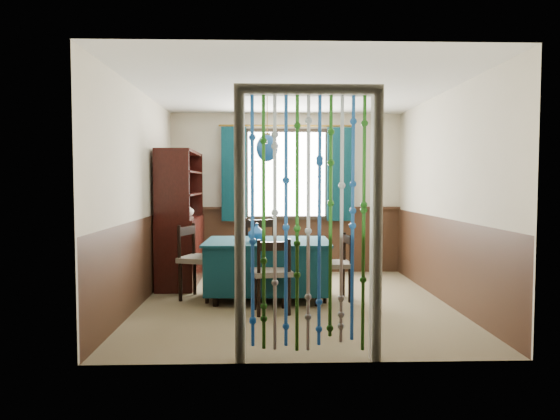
{
  "coord_description": "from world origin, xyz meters",
  "views": [
    {
      "loc": [
        -0.34,
        -5.85,
        1.42
      ],
      "look_at": [
        -0.16,
        0.24,
        1.09
      ],
      "focal_mm": 32.0,
      "sensor_mm": 36.0,
      "label": 1
    }
  ],
  "objects_px": {
    "chair_left": "(198,259)",
    "vase_sideboard": "(189,209)",
    "pendant_lamp": "(267,148)",
    "vase_table": "(257,233)",
    "dining_table": "(267,265)",
    "chair_far": "(263,251)",
    "sideboard": "(181,238)",
    "chair_near": "(272,273)",
    "chair_right": "(337,264)",
    "bowl_shelf": "(182,192)"
  },
  "relations": [
    {
      "from": "chair_near",
      "to": "sideboard",
      "type": "bearing_deg",
      "value": 117.54
    },
    {
      "from": "pendant_lamp",
      "to": "chair_left",
      "type": "bearing_deg",
      "value": 177.16
    },
    {
      "from": "chair_left",
      "to": "vase_sideboard",
      "type": "height_order",
      "value": "vase_sideboard"
    },
    {
      "from": "dining_table",
      "to": "sideboard",
      "type": "relative_size",
      "value": 0.82
    },
    {
      "from": "chair_left",
      "to": "chair_right",
      "type": "height_order",
      "value": "chair_left"
    },
    {
      "from": "chair_right",
      "to": "sideboard",
      "type": "bearing_deg",
      "value": 57.45
    },
    {
      "from": "chair_near",
      "to": "chair_right",
      "type": "bearing_deg",
      "value": 28.01
    },
    {
      "from": "sideboard",
      "to": "vase_sideboard",
      "type": "xyz_separation_m",
      "value": [
        0.06,
        0.36,
        0.39
      ]
    },
    {
      "from": "dining_table",
      "to": "chair_right",
      "type": "xyz_separation_m",
      "value": [
        0.84,
        -0.06,
        0.01
      ]
    },
    {
      "from": "sideboard",
      "to": "vase_sideboard",
      "type": "relative_size",
      "value": 10.03
    },
    {
      "from": "chair_far",
      "to": "chair_near",
      "type": "bearing_deg",
      "value": 78.92
    },
    {
      "from": "dining_table",
      "to": "vase_sideboard",
      "type": "xyz_separation_m",
      "value": [
        -1.16,
        1.39,
        0.6
      ]
    },
    {
      "from": "dining_table",
      "to": "sideboard",
      "type": "bearing_deg",
      "value": 141.52
    },
    {
      "from": "chair_right",
      "to": "chair_left",
      "type": "bearing_deg",
      "value": 81.67
    },
    {
      "from": "chair_left",
      "to": "vase_table",
      "type": "relative_size",
      "value": 4.6
    },
    {
      "from": "chair_near",
      "to": "sideboard",
      "type": "distance_m",
      "value": 2.12
    },
    {
      "from": "chair_right",
      "to": "pendant_lamp",
      "type": "xyz_separation_m",
      "value": [
        -0.84,
        0.06,
        1.41
      ]
    },
    {
      "from": "bowl_shelf",
      "to": "vase_table",
      "type": "bearing_deg",
      "value": -40.49
    },
    {
      "from": "chair_left",
      "to": "pendant_lamp",
      "type": "distance_m",
      "value": 1.6
    },
    {
      "from": "chair_far",
      "to": "sideboard",
      "type": "distance_m",
      "value": 1.22
    },
    {
      "from": "chair_far",
      "to": "vase_table",
      "type": "height_order",
      "value": "chair_far"
    },
    {
      "from": "chair_left",
      "to": "sideboard",
      "type": "bearing_deg",
      "value": -139.73
    },
    {
      "from": "dining_table",
      "to": "chair_far",
      "type": "distance_m",
      "value": 0.71
    },
    {
      "from": "dining_table",
      "to": "chair_far",
      "type": "bearing_deg",
      "value": 95.6
    },
    {
      "from": "sideboard",
      "to": "pendant_lamp",
      "type": "height_order",
      "value": "pendant_lamp"
    },
    {
      "from": "chair_right",
      "to": "chair_near",
      "type": "bearing_deg",
      "value": 122.46
    },
    {
      "from": "chair_right",
      "to": "sideboard",
      "type": "height_order",
      "value": "sideboard"
    },
    {
      "from": "chair_far",
      "to": "sideboard",
      "type": "relative_size",
      "value": 0.51
    },
    {
      "from": "dining_table",
      "to": "pendant_lamp",
      "type": "distance_m",
      "value": 1.42
    },
    {
      "from": "chair_right",
      "to": "vase_table",
      "type": "distance_m",
      "value": 1.04
    },
    {
      "from": "dining_table",
      "to": "sideboard",
      "type": "height_order",
      "value": "sideboard"
    },
    {
      "from": "vase_sideboard",
      "to": "sideboard",
      "type": "bearing_deg",
      "value": -99.38
    },
    {
      "from": "chair_left",
      "to": "vase_sideboard",
      "type": "relative_size",
      "value": 4.92
    },
    {
      "from": "chair_far",
      "to": "chair_right",
      "type": "distance_m",
      "value": 1.18
    },
    {
      "from": "chair_far",
      "to": "pendant_lamp",
      "type": "height_order",
      "value": "pendant_lamp"
    },
    {
      "from": "bowl_shelf",
      "to": "vase_sideboard",
      "type": "distance_m",
      "value": 0.64
    },
    {
      "from": "pendant_lamp",
      "to": "vase_sideboard",
      "type": "bearing_deg",
      "value": 129.93
    },
    {
      "from": "chair_near",
      "to": "chair_left",
      "type": "distance_m",
      "value": 1.14
    },
    {
      "from": "chair_far",
      "to": "chair_left",
      "type": "height_order",
      "value": "chair_far"
    },
    {
      "from": "chair_near",
      "to": "chair_left",
      "type": "height_order",
      "value": "chair_left"
    },
    {
      "from": "vase_table",
      "to": "chair_far",
      "type": "bearing_deg",
      "value": 84.33
    },
    {
      "from": "chair_near",
      "to": "sideboard",
      "type": "xyz_separation_m",
      "value": [
        -1.27,
        1.69,
        0.2
      ]
    },
    {
      "from": "bowl_shelf",
      "to": "vase_sideboard",
      "type": "height_order",
      "value": "bowl_shelf"
    },
    {
      "from": "chair_far",
      "to": "vase_sideboard",
      "type": "bearing_deg",
      "value": -46.72
    },
    {
      "from": "pendant_lamp",
      "to": "vase_table",
      "type": "distance_m",
      "value": 1.03
    },
    {
      "from": "chair_far",
      "to": "pendant_lamp",
      "type": "distance_m",
      "value": 1.52
    },
    {
      "from": "chair_near",
      "to": "vase_table",
      "type": "distance_m",
      "value": 0.73
    },
    {
      "from": "dining_table",
      "to": "pendant_lamp",
      "type": "height_order",
      "value": "pendant_lamp"
    },
    {
      "from": "sideboard",
      "to": "chair_left",
      "type": "bearing_deg",
      "value": -69.71
    },
    {
      "from": "vase_sideboard",
      "to": "vase_table",
      "type": "bearing_deg",
      "value": -54.66
    }
  ]
}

